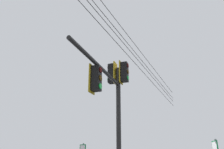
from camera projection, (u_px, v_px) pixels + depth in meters
signal_mast_assembly at (113, 98)px, 10.03m from camera, size 3.21×3.97×6.40m
overhead_wire_span at (126, 43)px, 12.66m from camera, size 14.73×15.74×1.93m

